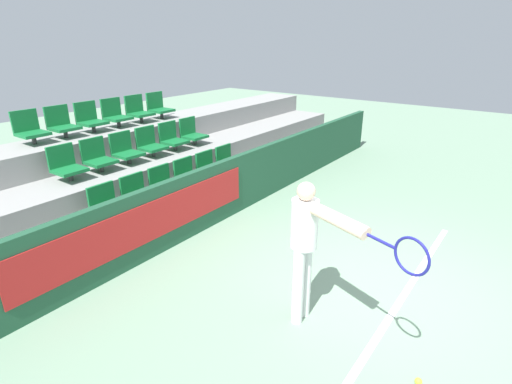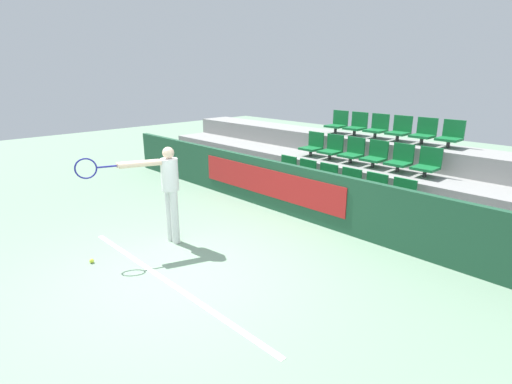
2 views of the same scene
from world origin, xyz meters
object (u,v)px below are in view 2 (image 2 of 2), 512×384
(stadium_chair_4, at_px, (373,190))
(stadium_chair_17, at_px, (451,135))
(stadium_chair_0, at_px, (285,170))
(stadium_chair_10, at_px, (400,159))
(stadium_chair_2, at_px, (325,179))
(stadium_chair_6, at_px, (313,145))
(stadium_chair_15, at_px, (400,130))
(stadium_chair_5, at_px, (401,197))
(stadium_chair_8, at_px, (353,152))
(stadium_chair_1, at_px, (304,174))
(stadium_chair_13, at_px, (357,125))
(tennis_ball, at_px, (92,261))
(stadium_chair_7, at_px, (332,148))
(stadium_chair_9, at_px, (375,155))
(stadium_chair_16, at_px, (424,132))
(stadium_chair_11, at_px, (427,164))
(tennis_player, at_px, (165,186))
(stadium_chair_3, at_px, (348,184))
(stadium_chair_14, at_px, (377,127))
(stadium_chair_12, at_px, (338,123))

(stadium_chair_4, xyz_separation_m, stadium_chair_17, (0.55, 1.92, 0.88))
(stadium_chair_0, distance_m, stadium_chair_10, 2.44)
(stadium_chair_4, bearing_deg, stadium_chair_2, 180.00)
(stadium_chair_6, relative_size, stadium_chair_15, 1.00)
(stadium_chair_2, height_order, stadium_chair_5, same)
(stadium_chair_17, bearing_deg, stadium_chair_10, -119.74)
(stadium_chair_0, height_order, stadium_chair_8, stadium_chair_8)
(stadium_chair_1, distance_m, stadium_chair_15, 2.38)
(stadium_chair_8, bearing_deg, stadium_chair_13, 119.74)
(stadium_chair_2, distance_m, tennis_ball, 4.64)
(stadium_chair_17, bearing_deg, stadium_chair_13, 180.00)
(stadium_chair_7, height_order, stadium_chair_9, same)
(stadium_chair_10, height_order, tennis_ball, stadium_chair_10)
(stadium_chair_5, xyz_separation_m, tennis_ball, (-2.65, -4.48, -0.65))
(stadium_chair_16, bearing_deg, stadium_chair_13, 180.00)
(stadium_chair_1, bearing_deg, stadium_chair_6, 119.74)
(stadium_chair_11, relative_size, tennis_player, 0.33)
(stadium_chair_10, xyz_separation_m, stadium_chair_13, (-1.65, 0.96, 0.44))
(stadium_chair_0, relative_size, stadium_chair_1, 1.00)
(stadium_chair_4, bearing_deg, stadium_chair_13, 130.59)
(stadium_chair_4, bearing_deg, stadium_chair_16, 90.00)
(stadium_chair_2, bearing_deg, tennis_player, -105.09)
(stadium_chair_4, distance_m, stadium_chair_8, 1.52)
(stadium_chair_6, xyz_separation_m, stadium_chair_15, (1.65, 0.96, 0.44))
(tennis_ball, bearing_deg, stadium_chair_13, 85.93)
(stadium_chair_3, bearing_deg, stadium_chair_10, 60.26)
(stadium_chair_9, distance_m, stadium_chair_11, 1.10)
(stadium_chair_17, bearing_deg, stadium_chair_14, 180.00)
(stadium_chair_1, relative_size, stadium_chair_2, 1.00)
(stadium_chair_7, distance_m, tennis_ball, 5.57)
(stadium_chair_7, bearing_deg, stadium_chair_17, 23.64)
(stadium_chair_14, bearing_deg, stadium_chair_1, -105.94)
(stadium_chair_1, bearing_deg, stadium_chair_9, 41.20)
(stadium_chair_5, relative_size, stadium_chair_11, 1.00)
(stadium_chair_7, xyz_separation_m, stadium_chair_11, (2.20, 0.00, 0.00))
(stadium_chair_1, xyz_separation_m, stadium_chair_16, (1.65, 1.92, 0.88))
(stadium_chair_8, distance_m, stadium_chair_11, 1.65)
(stadium_chair_12, relative_size, stadium_chair_14, 1.00)
(stadium_chair_17, bearing_deg, stadium_chair_4, -105.94)
(stadium_chair_3, relative_size, stadium_chair_17, 1.00)
(stadium_chair_3, height_order, stadium_chair_11, stadium_chair_11)
(stadium_chair_8, bearing_deg, stadium_chair_16, 41.20)
(stadium_chair_13, height_order, tennis_ball, stadium_chair_13)
(stadium_chair_8, relative_size, tennis_ball, 8.29)
(stadium_chair_11, bearing_deg, stadium_chair_4, -119.74)
(stadium_chair_7, bearing_deg, stadium_chair_0, -119.74)
(stadium_chair_13, bearing_deg, stadium_chair_0, -105.94)
(stadium_chair_10, height_order, stadium_chair_11, same)
(stadium_chair_11, xyz_separation_m, tennis_player, (-2.51, -4.17, -0.12))
(stadium_chair_11, bearing_deg, stadium_chair_14, 149.74)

